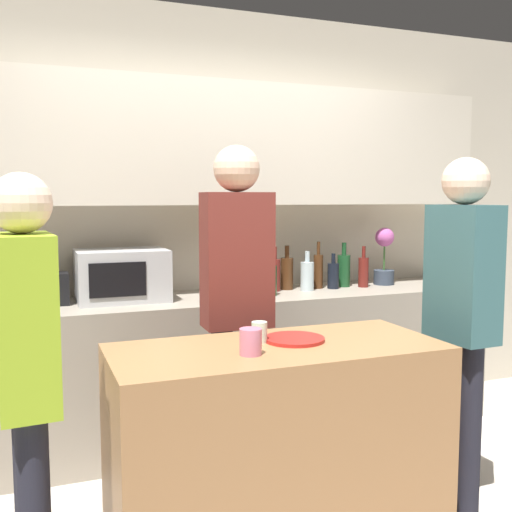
% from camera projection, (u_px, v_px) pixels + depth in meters
% --- Properties ---
extents(back_wall, '(6.40, 0.40, 2.70)m').
position_uv_depth(back_wall, '(205.00, 191.00, 3.85)').
color(back_wall, beige).
rests_on(back_wall, ground_plane).
extents(back_counter, '(3.60, 0.62, 0.89)m').
position_uv_depth(back_counter, '(219.00, 368.00, 3.70)').
color(back_counter, gray).
rests_on(back_counter, ground_plane).
extents(kitchen_island, '(1.38, 0.61, 0.89)m').
position_uv_depth(kitchen_island, '(277.00, 448.00, 2.52)').
color(kitchen_island, '#996B42').
rests_on(kitchen_island, ground_plane).
extents(microwave, '(0.52, 0.39, 0.30)m').
position_uv_depth(microwave, '(122.00, 275.00, 3.51)').
color(microwave, '#B7BABC').
rests_on(microwave, back_counter).
extents(toaster, '(0.26, 0.16, 0.18)m').
position_uv_depth(toaster, '(44.00, 289.00, 3.36)').
color(toaster, black).
rests_on(toaster, back_counter).
extents(potted_plant, '(0.14, 0.14, 0.39)m').
position_uv_depth(potted_plant, '(384.00, 256.00, 4.15)').
color(potted_plant, '#333D4C').
rests_on(potted_plant, back_counter).
extents(bottle_0, '(0.08, 0.08, 0.26)m').
position_uv_depth(bottle_0, '(271.00, 280.00, 3.69)').
color(bottle_0, '#194723').
rests_on(bottle_0, back_counter).
extents(bottle_1, '(0.07, 0.07, 0.29)m').
position_uv_depth(bottle_1, '(275.00, 274.00, 3.86)').
color(bottle_1, maroon).
rests_on(bottle_1, back_counter).
extents(bottle_2, '(0.08, 0.08, 0.29)m').
position_uv_depth(bottle_2, '(287.00, 273.00, 3.93)').
color(bottle_2, '#472814').
rests_on(bottle_2, back_counter).
extents(bottle_3, '(0.09, 0.09, 0.26)m').
position_uv_depth(bottle_3, '(307.00, 275.00, 3.89)').
color(bottle_3, silver).
rests_on(bottle_3, back_counter).
extents(bottle_4, '(0.06, 0.06, 0.31)m').
position_uv_depth(bottle_4, '(318.00, 270.00, 3.98)').
color(bottle_4, '#472814').
rests_on(bottle_4, back_counter).
extents(bottle_5, '(0.08, 0.08, 0.23)m').
position_uv_depth(bottle_5, '(333.00, 275.00, 3.97)').
color(bottle_5, black).
rests_on(bottle_5, back_counter).
extents(bottle_6, '(0.09, 0.09, 0.30)m').
position_uv_depth(bottle_6, '(344.00, 270.00, 4.06)').
color(bottle_6, '#194723').
rests_on(bottle_6, back_counter).
extents(bottle_7, '(0.07, 0.07, 0.28)m').
position_uv_depth(bottle_7, '(363.00, 271.00, 4.04)').
color(bottle_7, maroon).
rests_on(bottle_7, back_counter).
extents(plate_on_island, '(0.26, 0.26, 0.01)m').
position_uv_depth(plate_on_island, '(294.00, 339.00, 2.56)').
color(plate_on_island, red).
rests_on(plate_on_island, kitchen_island).
extents(cup_0, '(0.09, 0.09, 0.10)m').
position_uv_depth(cup_0, '(251.00, 342.00, 2.33)').
color(cup_0, pink).
rests_on(cup_0, kitchen_island).
extents(cup_1, '(0.07, 0.07, 0.09)m').
position_uv_depth(cup_1, '(259.00, 332.00, 2.52)').
color(cup_1, silver).
rests_on(cup_1, kitchen_island).
extents(person_left, '(0.21, 0.35, 1.58)m').
position_uv_depth(person_left, '(27.00, 361.00, 2.06)').
color(person_left, black).
rests_on(person_left, ground_plane).
extents(person_center, '(0.22, 0.35, 1.68)m').
position_uv_depth(person_center, '(462.00, 301.00, 2.85)').
color(person_center, black).
rests_on(person_center, ground_plane).
extents(person_right, '(0.35, 0.23, 1.75)m').
position_uv_depth(person_right, '(237.00, 286.00, 2.99)').
color(person_right, black).
rests_on(person_right, ground_plane).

